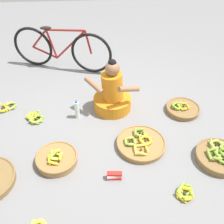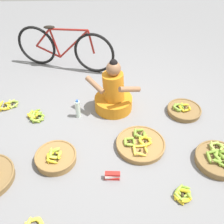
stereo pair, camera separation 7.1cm
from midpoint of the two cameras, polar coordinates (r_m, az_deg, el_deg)
The scene contains 12 objects.
ground_plane at distance 3.49m, azimuth -0.79°, elevation -2.24°, with size 10.00×10.00×0.00m, color slate.
vendor_woman_front at distance 3.56m, azimuth -0.51°, elevation 3.91°, with size 0.73×0.53×0.77m.
bicycle_leaning at distance 4.50m, azimuth -11.42°, elevation 13.23°, with size 1.64×0.54×0.73m.
banana_basket_front_left at distance 3.18m, azimuth 5.64°, elevation -6.79°, with size 0.59×0.59×0.14m.
banana_basket_back_left at distance 3.06m, azimuth -12.59°, elevation -9.85°, with size 0.47×0.47×0.16m.
banana_basket_mid_right at distance 3.23m, azimuth 21.65°, elevation -8.95°, with size 0.53×0.53×0.17m.
banana_basket_mid_left at distance 3.75m, azimuth 14.55°, elevation 0.72°, with size 0.46×0.46×0.14m.
loose_bananas_near_vendor at distance 2.86m, azimuth 14.90°, elevation -16.56°, with size 0.22×0.25×0.09m.
loose_bananas_front_center at distance 3.67m, azimuth -17.04°, elevation -1.15°, with size 0.27×0.27×0.10m.
loose_bananas_back_right at distance 3.98m, azimuth -22.57°, elevation 0.97°, with size 0.30×0.26×0.09m.
water_bottle at distance 3.51m, azimuth -8.17°, elevation 0.50°, with size 0.06×0.06×0.28m.
packet_carton_stack at distance 2.86m, azimuth -0.22°, elevation -13.68°, with size 0.17×0.07×0.09m.
Camera 1 is at (-0.15, -2.56, 2.37)m, focal length 42.06 mm.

